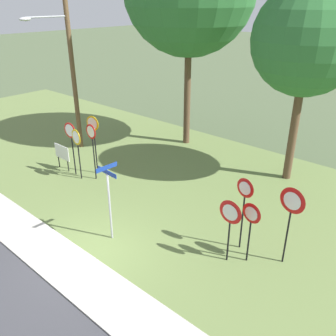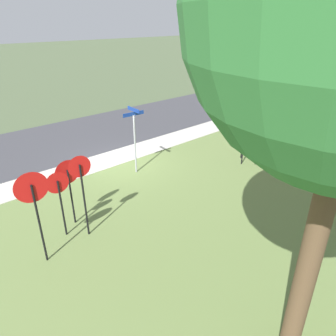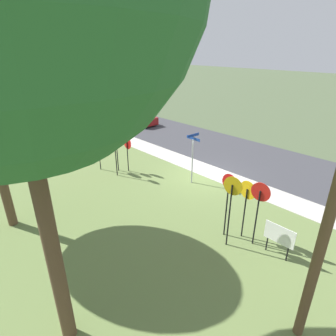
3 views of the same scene
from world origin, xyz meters
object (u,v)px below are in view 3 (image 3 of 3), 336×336
Objects in this scene: stop_sign_far_center at (228,192)px; parked_sedan_distant at (137,117)px; yield_sign_far_left at (115,144)px; notice_board at (279,236)px; yield_sign_near_left at (117,146)px; yield_sign_near_right at (98,138)px; stop_sign_near_right at (247,197)px; stop_sign_near_left at (259,201)px; yield_sign_far_right at (127,146)px; street_name_post at (193,154)px; stop_sign_far_left at (232,197)px.

stop_sign_far_center reaches higher than parked_sedan_distant.
yield_sign_far_left is 2.08× the size of notice_board.
yield_sign_near_right is (0.89, 0.70, 0.46)m from yield_sign_near_left.
stop_sign_near_right reaches higher than parked_sedan_distant.
stop_sign_near_left is 1.18× the size of yield_sign_far_right.
yield_sign_far_right is at bearing -3.68° from stop_sign_far_center.
stop_sign_near_right is 8.22m from yield_sign_far_left.
street_name_post reaches higher than stop_sign_far_center.
parked_sedan_distant is (12.53, -5.82, -1.07)m from street_name_post.
yield_sign_near_left is at bearing -6.31° from stop_sign_near_left.
yield_sign_far_right is at bearing -8.96° from stop_sign_near_left.
stop_sign_far_center is 4.75m from street_name_post.
yield_sign_near_left is at bearing -0.52° from stop_sign_far_center.
street_name_post is at bearing -155.12° from yield_sign_far_right.
stop_sign_near_right is at bearing 156.66° from parked_sedan_distant.
parked_sedan_distant is (8.90, -8.28, -1.31)m from yield_sign_far_left.
parked_sedan_distant is at bearing -36.40° from stop_sign_far_left.
yield_sign_far_left is 0.58× the size of parked_sedan_distant.
stop_sign_far_center is 1.00× the size of yield_sign_near_right.
yield_sign_far_right reaches higher than parked_sedan_distant.
yield_sign_near_left is at bearing 6.77° from stop_sign_near_right.
stop_sign_near_left is 1.23× the size of yield_sign_near_left.
stop_sign_far_center is 8.21m from yield_sign_near_left.
stop_sign_near_left reaches higher than yield_sign_far_right.
stop_sign_far_center reaches higher than notice_board.
yield_sign_near_right reaches higher than stop_sign_near_right.
yield_sign_far_right is at bearing 27.32° from street_name_post.
notice_board is (-10.20, 0.11, -0.72)m from yield_sign_near_left.
notice_board is (-6.05, 2.13, -0.84)m from street_name_post.
stop_sign_far_center is 7.67m from yield_sign_far_left.
yield_sign_far_left is at bearing 1.68° from notice_board.
notice_board is (-1.58, -0.79, -1.23)m from stop_sign_far_left.
stop_sign_far_left is (0.11, 0.87, 0.30)m from stop_sign_near_right.
yield_sign_far_right is (-0.49, -0.40, 0.07)m from yield_sign_near_left.
stop_sign_near_left is at bearing 177.72° from yield_sign_far_right.
street_name_post is 2.24× the size of notice_board.
yield_sign_far_left is at bearing 93.18° from yield_sign_far_right.
notice_board is (-9.71, 0.51, -0.79)m from yield_sign_far_right.
street_name_post is at bearing -147.14° from yield_sign_near_left.
yield_sign_near_left is 0.47× the size of parked_sedan_distant.
yield_sign_near_right is at bearing 31.79° from street_name_post.
stop_sign_far_center is at bearing 45.63° from stop_sign_near_right.
parked_sedan_distant is at bearing -23.42° from notice_board.
stop_sign_near_right is 0.93× the size of yield_sign_far_left.
stop_sign_near_right is at bearing -14.04° from stop_sign_near_left.
stop_sign_near_left is 1.40m from notice_board.
yield_sign_near_right reaches higher than yield_sign_far_left.
yield_sign_far_right is at bearing -18.30° from stop_sign_far_left.
stop_sign_far_center is 0.95× the size of street_name_post.
notice_board is 20.21m from parked_sedan_distant.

